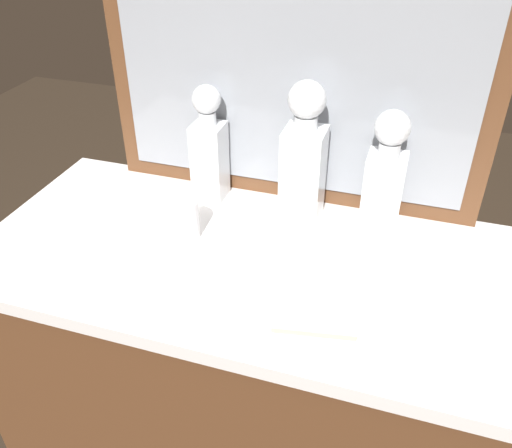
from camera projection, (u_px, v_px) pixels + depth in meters
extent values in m
cube|color=brown|center=(256.00, 402.00, 1.37)|extent=(1.14, 0.53, 0.88)
cube|color=white|center=(256.00, 262.00, 1.11)|extent=(1.17, 0.55, 0.03)
cube|color=brown|center=(295.00, 25.00, 1.09)|extent=(0.86, 0.03, 0.80)
cube|color=gray|center=(293.00, 27.00, 1.07)|extent=(0.78, 0.01, 0.72)
cube|color=white|center=(382.00, 194.00, 1.14)|extent=(0.08, 0.08, 0.18)
cube|color=brown|center=(381.00, 205.00, 1.15)|extent=(0.07, 0.07, 0.12)
cylinder|color=white|center=(389.00, 150.00, 1.08)|extent=(0.04, 0.04, 0.03)
sphere|color=white|center=(393.00, 128.00, 1.05)|extent=(0.07, 0.07, 0.07)
cube|color=white|center=(210.00, 162.00, 1.25)|extent=(0.07, 0.07, 0.19)
cube|color=brown|center=(210.00, 169.00, 1.26)|extent=(0.06, 0.06, 0.14)
cylinder|color=white|center=(207.00, 118.00, 1.19)|extent=(0.04, 0.04, 0.03)
sphere|color=white|center=(206.00, 99.00, 1.16)|extent=(0.06, 0.06, 0.06)
cube|color=white|center=(303.00, 176.00, 1.16)|extent=(0.09, 0.09, 0.22)
cube|color=brown|center=(302.00, 186.00, 1.18)|extent=(0.07, 0.07, 0.16)
cylinder|color=white|center=(306.00, 123.00, 1.09)|extent=(0.05, 0.05, 0.03)
sphere|color=white|center=(307.00, 100.00, 1.07)|extent=(0.08, 0.08, 0.08)
cylinder|color=white|center=(182.00, 219.00, 1.14)|extent=(0.07, 0.07, 0.09)
cylinder|color=silver|center=(184.00, 233.00, 1.16)|extent=(0.07, 0.07, 0.01)
cube|color=#B7A88C|center=(314.00, 324.00, 0.93)|extent=(0.15, 0.07, 0.01)
cube|color=beige|center=(315.00, 319.00, 0.93)|extent=(0.17, 0.08, 0.01)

